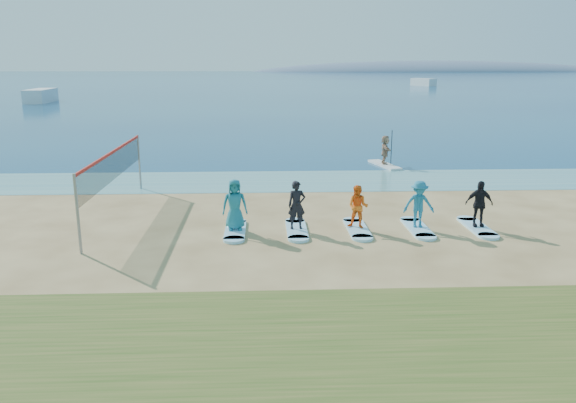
{
  "coord_description": "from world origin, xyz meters",
  "views": [
    {
      "loc": [
        -2.24,
        -16.42,
        5.74
      ],
      "look_at": [
        -1.43,
        2.0,
        1.1
      ],
      "focal_mm": 35.0,
      "sensor_mm": 36.0,
      "label": 1
    }
  ],
  "objects_px": {
    "paddleboarder": "(385,150)",
    "surfboard_1": "(297,230)",
    "paddleboard": "(384,165)",
    "student_4": "(479,204)",
    "surfboard_3": "(417,228)",
    "boat_offshore_b": "(423,86)",
    "volleyball_net": "(114,166)",
    "student_0": "(235,205)",
    "boat_offshore_a": "(41,102)",
    "surfboard_2": "(357,229)",
    "student_1": "(297,205)",
    "student_3": "(419,204)",
    "student_2": "(358,207)",
    "surfboard_4": "(477,227)",
    "surfboard_0": "(235,230)"
  },
  "relations": [
    {
      "from": "student_3",
      "to": "surfboard_2",
      "type": "bearing_deg",
      "value": -177.29
    },
    {
      "from": "volleyball_net",
      "to": "surfboard_1",
      "type": "distance_m",
      "value": 7.43
    },
    {
      "from": "surfboard_1",
      "to": "surfboard_3",
      "type": "relative_size",
      "value": 1.0
    },
    {
      "from": "student_0",
      "to": "student_1",
      "type": "bearing_deg",
      "value": -6.05
    },
    {
      "from": "paddleboarder",
      "to": "surfboard_1",
      "type": "height_order",
      "value": "paddleboarder"
    },
    {
      "from": "student_0",
      "to": "surfboard_0",
      "type": "bearing_deg",
      "value": 0.0
    },
    {
      "from": "student_1",
      "to": "surfboard_4",
      "type": "relative_size",
      "value": 0.76
    },
    {
      "from": "surfboard_3",
      "to": "surfboard_4",
      "type": "relative_size",
      "value": 1.0
    },
    {
      "from": "paddleboard",
      "to": "boat_offshore_a",
      "type": "distance_m",
      "value": 63.94
    },
    {
      "from": "volleyball_net",
      "to": "boat_offshore_b",
      "type": "relative_size",
      "value": 1.35
    },
    {
      "from": "student_4",
      "to": "boat_offshore_b",
      "type": "bearing_deg",
      "value": 79.68
    },
    {
      "from": "surfboard_3",
      "to": "student_4",
      "type": "bearing_deg",
      "value": 0.0
    },
    {
      "from": "surfboard_1",
      "to": "surfboard_3",
      "type": "distance_m",
      "value": 4.24
    },
    {
      "from": "paddleboarder",
      "to": "boat_offshore_b",
      "type": "xyz_separation_m",
      "value": [
        30.83,
        101.81,
        -0.92
      ]
    },
    {
      "from": "paddleboarder",
      "to": "student_0",
      "type": "xyz_separation_m",
      "value": [
        -7.79,
        -12.16,
        0.05
      ]
    },
    {
      "from": "student_1",
      "to": "surfboard_2",
      "type": "height_order",
      "value": "student_1"
    },
    {
      "from": "paddleboard",
      "to": "boat_offshore_a",
      "type": "relative_size",
      "value": 0.38
    },
    {
      "from": "boat_offshore_b",
      "to": "paddleboarder",
      "type": "bearing_deg",
      "value": -131.02
    },
    {
      "from": "volleyball_net",
      "to": "student_0",
      "type": "xyz_separation_m",
      "value": [
        4.64,
        -2.44,
        -0.94
      ]
    },
    {
      "from": "student_1",
      "to": "surfboard_4",
      "type": "height_order",
      "value": "student_1"
    },
    {
      "from": "paddleboard",
      "to": "surfboard_2",
      "type": "relative_size",
      "value": 1.36
    },
    {
      "from": "boat_offshore_b",
      "to": "surfboard_0",
      "type": "distance_m",
      "value": 120.33
    },
    {
      "from": "paddleboard",
      "to": "student_4",
      "type": "height_order",
      "value": "student_4"
    },
    {
      "from": "surfboard_3",
      "to": "student_2",
      "type": "bearing_deg",
      "value": 180.0
    },
    {
      "from": "volleyball_net",
      "to": "student_1",
      "type": "xyz_separation_m",
      "value": [
        6.76,
        -2.44,
        -0.98
      ]
    },
    {
      "from": "student_0",
      "to": "student_3",
      "type": "distance_m",
      "value": 6.37
    },
    {
      "from": "volleyball_net",
      "to": "boat_offshore_a",
      "type": "xyz_separation_m",
      "value": [
        -25.77,
        61.0,
        -1.9
      ]
    },
    {
      "from": "surfboard_2",
      "to": "surfboard_3",
      "type": "xyz_separation_m",
      "value": [
        2.12,
        0.0,
        0.0
      ]
    },
    {
      "from": "surfboard_3",
      "to": "student_4",
      "type": "height_order",
      "value": "student_4"
    },
    {
      "from": "paddleboard",
      "to": "surfboard_3",
      "type": "height_order",
      "value": "paddleboard"
    },
    {
      "from": "boat_offshore_b",
      "to": "boat_offshore_a",
      "type": "bearing_deg",
      "value": -167.97
    },
    {
      "from": "volleyball_net",
      "to": "boat_offshore_a",
      "type": "relative_size",
      "value": 1.15
    },
    {
      "from": "boat_offshore_b",
      "to": "surfboard_4",
      "type": "distance_m",
      "value": 117.88
    },
    {
      "from": "surfboard_1",
      "to": "surfboard_3",
      "type": "height_order",
      "value": "same"
    },
    {
      "from": "surfboard_2",
      "to": "surfboard_4",
      "type": "bearing_deg",
      "value": 0.0
    },
    {
      "from": "surfboard_0",
      "to": "surfboard_4",
      "type": "distance_m",
      "value": 8.49
    },
    {
      "from": "volleyball_net",
      "to": "surfboard_0",
      "type": "height_order",
      "value": "volleyball_net"
    },
    {
      "from": "student_3",
      "to": "surfboard_4",
      "type": "xyz_separation_m",
      "value": [
        2.12,
        0.0,
        -0.87
      ]
    },
    {
      "from": "paddleboarder",
      "to": "surfboard_4",
      "type": "height_order",
      "value": "paddleboarder"
    },
    {
      "from": "boat_offshore_a",
      "to": "student_2",
      "type": "distance_m",
      "value": 72.29
    },
    {
      "from": "student_0",
      "to": "surfboard_1",
      "type": "distance_m",
      "value": 2.31
    },
    {
      "from": "paddleboarder",
      "to": "student_3",
      "type": "relative_size",
      "value": 0.97
    },
    {
      "from": "paddleboard",
      "to": "surfboard_2",
      "type": "xyz_separation_m",
      "value": [
        -3.55,
        -12.16,
        -0.01
      ]
    },
    {
      "from": "boat_offshore_b",
      "to": "student_4",
      "type": "relative_size",
      "value": 4.15
    },
    {
      "from": "volleyball_net",
      "to": "student_0",
      "type": "distance_m",
      "value": 5.33
    },
    {
      "from": "volleyball_net",
      "to": "student_1",
      "type": "height_order",
      "value": "volleyball_net"
    },
    {
      "from": "student_1",
      "to": "surfboard_2",
      "type": "relative_size",
      "value": 0.76
    },
    {
      "from": "volleyball_net",
      "to": "paddleboard",
      "type": "xyz_separation_m",
      "value": [
        12.43,
        9.72,
        -1.84
      ]
    },
    {
      "from": "student_0",
      "to": "student_1",
      "type": "relative_size",
      "value": 1.05
    },
    {
      "from": "student_0",
      "to": "boat_offshore_a",
      "type": "bearing_deg",
      "value": 109.56
    }
  ]
}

